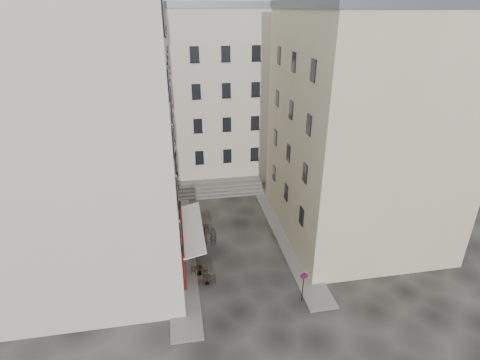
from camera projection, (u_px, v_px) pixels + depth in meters
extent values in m
plane|color=black|center=(241.00, 262.00, 29.17)|extent=(90.00, 90.00, 0.00)
cube|color=slate|center=(181.00, 239.00, 32.00)|extent=(2.00, 22.00, 0.12)
cube|color=slate|center=(286.00, 235.00, 32.53)|extent=(2.00, 18.00, 0.12)
cube|color=beige|center=(85.00, 135.00, 25.96)|extent=(12.00, 16.00, 20.00)
cube|color=#C3B891|center=(362.00, 131.00, 30.16)|extent=(12.00, 14.00, 18.00)
cube|color=#565C62|center=(380.00, 4.00, 26.24)|extent=(12.20, 14.20, 0.60)
cube|color=beige|center=(203.00, 96.00, 42.17)|extent=(18.00, 10.00, 18.00)
cube|color=#565C62|center=(199.00, 5.00, 38.25)|extent=(18.20, 10.20, 0.60)
cube|color=#4B100A|center=(182.00, 242.00, 28.62)|extent=(0.25, 7.00, 3.50)
cube|color=black|center=(183.00, 246.00, 28.77)|extent=(0.06, 3.85, 2.00)
cube|color=white|center=(192.00, 228.00, 28.24)|extent=(1.58, 7.30, 0.41)
cube|color=slate|center=(221.00, 193.00, 39.75)|extent=(9.00, 1.80, 0.20)
cube|color=slate|center=(221.00, 190.00, 40.06)|extent=(9.00, 1.80, 0.20)
cube|color=slate|center=(220.00, 186.00, 40.38)|extent=(9.00, 1.80, 0.20)
cube|color=slate|center=(220.00, 183.00, 40.70)|extent=(9.00, 1.80, 0.20)
cylinder|color=black|center=(200.00, 271.00, 27.57)|extent=(0.10, 0.10, 0.90)
sphere|color=black|center=(200.00, 265.00, 27.37)|extent=(0.12, 0.12, 0.12)
cylinder|color=black|center=(197.00, 244.00, 30.69)|extent=(0.10, 0.10, 0.90)
sphere|color=black|center=(197.00, 239.00, 30.49)|extent=(0.12, 0.12, 0.12)
cylinder|color=black|center=(194.00, 222.00, 33.82)|extent=(0.10, 0.10, 0.90)
sphere|color=black|center=(194.00, 217.00, 33.62)|extent=(0.12, 0.12, 0.12)
cylinder|color=black|center=(303.00, 287.00, 24.87)|extent=(0.06, 0.06, 2.38)
cylinder|color=#B00E0B|center=(304.00, 276.00, 24.46)|extent=(0.55, 0.06, 0.55)
cylinder|color=navy|center=(304.00, 276.00, 24.44)|extent=(0.40, 0.06, 0.40)
cube|color=#B00E0B|center=(304.00, 276.00, 24.42)|extent=(0.32, 0.04, 0.32)
cylinder|color=black|center=(207.00, 283.00, 26.86)|extent=(0.34, 0.34, 0.02)
cylinder|color=black|center=(207.00, 280.00, 26.73)|extent=(0.05, 0.05, 0.67)
cylinder|color=black|center=(207.00, 276.00, 26.60)|extent=(0.57, 0.57, 0.04)
cube|color=black|center=(213.00, 279.00, 26.78)|extent=(0.36, 0.36, 0.86)
cube|color=black|center=(201.00, 279.00, 26.73)|extent=(0.36, 0.36, 0.86)
cylinder|color=black|center=(199.00, 274.00, 27.76)|extent=(0.35, 0.35, 0.02)
cylinder|color=black|center=(199.00, 271.00, 27.63)|extent=(0.05, 0.05, 0.69)
cylinder|color=black|center=(199.00, 267.00, 27.49)|extent=(0.59, 0.59, 0.04)
cube|color=black|center=(205.00, 270.00, 27.68)|extent=(0.37, 0.37, 0.88)
cube|color=black|center=(193.00, 270.00, 27.62)|extent=(0.37, 0.37, 0.88)
cylinder|color=black|center=(196.00, 251.00, 30.39)|extent=(0.36, 0.36, 0.02)
cylinder|color=black|center=(196.00, 248.00, 30.25)|extent=(0.05, 0.05, 0.71)
cylinder|color=black|center=(196.00, 244.00, 30.11)|extent=(0.61, 0.61, 0.04)
cube|color=black|center=(202.00, 247.00, 30.30)|extent=(0.38, 0.38, 0.91)
cube|color=black|center=(190.00, 247.00, 30.25)|extent=(0.38, 0.38, 0.91)
cylinder|color=black|center=(199.00, 244.00, 31.35)|extent=(0.38, 0.38, 0.02)
cylinder|color=black|center=(199.00, 240.00, 31.20)|extent=(0.05, 0.05, 0.73)
cylinder|color=black|center=(199.00, 237.00, 31.06)|extent=(0.63, 0.63, 0.04)
cube|color=black|center=(205.00, 239.00, 31.25)|extent=(0.40, 0.40, 0.94)
cube|color=black|center=(193.00, 240.00, 31.20)|extent=(0.40, 0.40, 0.94)
cylinder|color=black|center=(201.00, 232.00, 33.04)|extent=(0.36, 0.36, 0.02)
cylinder|color=black|center=(201.00, 228.00, 32.90)|extent=(0.05, 0.05, 0.69)
cylinder|color=black|center=(201.00, 225.00, 32.76)|extent=(0.59, 0.59, 0.04)
cube|color=black|center=(206.00, 228.00, 32.95)|extent=(0.37, 0.37, 0.89)
cube|color=black|center=(196.00, 228.00, 32.89)|extent=(0.37, 0.37, 0.89)
imported|color=black|center=(213.00, 236.00, 31.05)|extent=(0.65, 0.47, 1.67)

